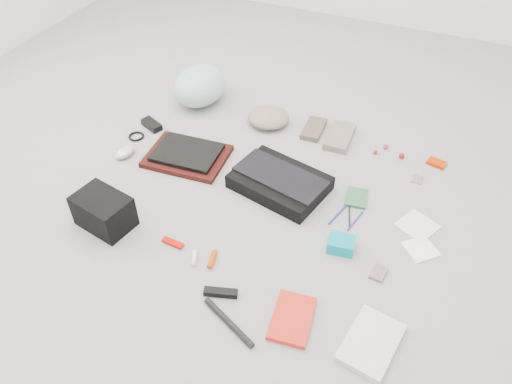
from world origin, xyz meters
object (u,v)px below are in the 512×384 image
at_px(camera_bag, 104,211).
at_px(accordion_wallet, 341,244).
at_px(book_red, 292,318).
at_px(messenger_bag, 280,182).
at_px(bike_helmet, 200,85).
at_px(laptop, 187,153).

distance_m(camera_bag, accordion_wallet, 0.96).
bearing_deg(book_red, messenger_bag, 108.18).
xyz_separation_m(bike_helmet, accordion_wallet, (1.01, -0.72, -0.07)).
relative_size(book_red, accordion_wallet, 1.96).
relative_size(messenger_bag, laptop, 1.31).
bearing_deg(messenger_bag, book_red, -51.91).
bearing_deg(book_red, bike_helmet, 123.69).
relative_size(bike_helmet, camera_bag, 1.49).
bearing_deg(accordion_wallet, book_red, -106.29).
relative_size(camera_bag, book_red, 1.10).
distance_m(messenger_bag, accordion_wallet, 0.42).
bearing_deg(accordion_wallet, laptop, 155.72).
xyz_separation_m(book_red, accordion_wallet, (0.06, 0.38, 0.02)).
bearing_deg(laptop, accordion_wallet, -21.41).
relative_size(bike_helmet, accordion_wallet, 3.22).
xyz_separation_m(laptop, camera_bag, (-0.09, -0.51, 0.04)).
bearing_deg(camera_bag, book_red, 2.78).
relative_size(laptop, accordion_wallet, 2.93).
relative_size(camera_bag, accordion_wallet, 2.16).
distance_m(laptop, accordion_wallet, 0.87).
height_order(laptop, bike_helmet, bike_helmet).
relative_size(messenger_bag, bike_helmet, 1.20).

